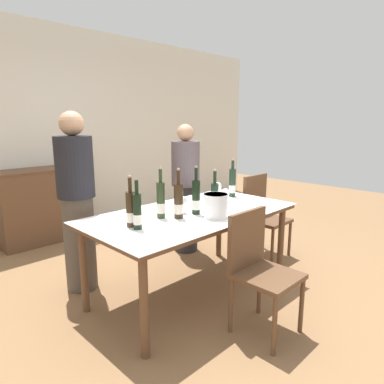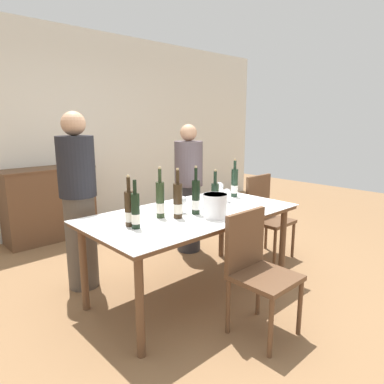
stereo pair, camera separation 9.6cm
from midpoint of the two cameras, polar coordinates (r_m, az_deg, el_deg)
name	(u,v)px [view 1 (the left image)]	position (r m, az deg, el deg)	size (l,w,h in m)	color
ground_plane	(192,292)	(3.29, -0.87, -16.37)	(12.00, 12.00, 0.00)	olive
back_wall	(56,132)	(5.14, -22.18, 9.29)	(8.00, 0.10, 2.80)	silver
sideboard_cabinet	(44,205)	(4.85, -23.97, -2.00)	(1.14, 0.46, 0.95)	brown
dining_table	(192,219)	(3.02, -0.92, -4.61)	(1.87, 0.99, 0.77)	brown
ice_bucket	(216,205)	(2.82, 2.99, -2.17)	(0.21, 0.21, 0.20)	white
wine_bottle_0	(179,202)	(2.79, -3.25, -1.64)	(0.08, 0.08, 0.41)	#332314
wine_bottle_1	(215,196)	(3.06, 2.89, -0.75)	(0.07, 0.07, 0.37)	#1E3323
wine_bottle_2	(232,183)	(3.60, 5.98, 1.45)	(0.07, 0.07, 0.40)	#1E3323
wine_bottle_3	(161,201)	(2.81, -6.20, -1.47)	(0.07, 0.07, 0.42)	#28381E
wine_bottle_4	(196,198)	(2.91, -0.27, -0.98)	(0.07, 0.07, 0.42)	black
wine_bottle_5	(137,212)	(2.55, -10.17, -3.30)	(0.06, 0.06, 0.37)	black
wine_bottle_6	(131,210)	(2.62, -11.20, -2.92)	(0.07, 0.07, 0.39)	#332314
wine_glass_0	(218,187)	(3.57, 3.50, 0.91)	(0.09, 0.09, 0.16)	white
wine_glass_1	(183,201)	(2.94, -2.50, -1.55)	(0.08, 0.08, 0.15)	white
wine_glass_2	(226,193)	(3.36, 4.79, -0.17)	(0.08, 0.08, 0.14)	white
chair_right_end	(262,211)	(4.04, 10.86, -3.11)	(0.42, 0.42, 0.94)	brown
chair_near_front	(258,263)	(2.61, 9.90, -11.65)	(0.42, 0.42, 0.91)	brown
person_host	(77,203)	(3.27, -19.41, -1.79)	(0.33, 0.33, 1.64)	#51473D
person_guest_left	(186,190)	(4.04, -1.76, 0.41)	(0.33, 0.33, 1.51)	#2D2D33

